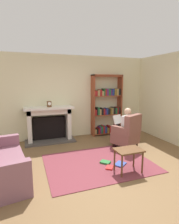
# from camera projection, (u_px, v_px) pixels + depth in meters

# --- Properties ---
(ground) EXTENTS (14.00, 14.00, 0.00)m
(ground) POSITION_uv_depth(u_px,v_px,m) (104.00, 169.00, 3.87)
(ground) COLOR brown
(back_wall) EXTENTS (5.60, 0.10, 2.70)m
(back_wall) POSITION_uv_depth(u_px,v_px,m) (73.00, 97.00, 6.00)
(back_wall) COLOR beige
(back_wall) RESTS_ON ground
(side_wall_right) EXTENTS (0.10, 5.20, 2.70)m
(side_wall_right) POSITION_uv_depth(u_px,v_px,m) (164.00, 98.00, 5.69)
(side_wall_right) COLOR beige
(side_wall_right) RESTS_ON ground
(area_rug) EXTENTS (2.40, 1.80, 0.01)m
(area_rug) POSITION_uv_depth(u_px,v_px,m) (99.00, 163.00, 4.15)
(area_rug) COLOR brown
(area_rug) RESTS_ON ground
(fireplace) EXTENTS (1.51, 0.64, 1.10)m
(fireplace) POSITION_uv_depth(u_px,v_px,m) (49.00, 123.00, 5.62)
(fireplace) COLOR #4C4742
(fireplace) RESTS_ON ground
(mantel_clock) EXTENTS (0.14, 0.14, 0.18)m
(mantel_clock) POSITION_uv_depth(u_px,v_px,m) (49.00, 104.00, 5.42)
(mantel_clock) COLOR brown
(mantel_clock) RESTS_ON fireplace
(bookshelf) EXTENTS (1.07, 0.32, 2.09)m
(bookshelf) POSITION_uv_depth(u_px,v_px,m) (107.00, 107.00, 6.25)
(bookshelf) COLOR brown
(bookshelf) RESTS_ON ground
(armchair_reading) EXTENTS (0.85, 0.84, 0.97)m
(armchair_reading) POSITION_uv_depth(u_px,v_px,m) (127.00, 133.00, 5.06)
(armchair_reading) COLOR #331E14
(armchair_reading) RESTS_ON ground
(seated_reader) EXTENTS (0.52, 0.60, 1.14)m
(seated_reader) POSITION_uv_depth(u_px,v_px,m) (124.00, 126.00, 5.11)
(seated_reader) COLOR white
(seated_reader) RESTS_ON ground
(sofa_floral) EXTENTS (0.96, 1.79, 0.85)m
(sofa_floral) POSITION_uv_depth(u_px,v_px,m) (2.00, 164.00, 3.42)
(sofa_floral) COLOR #855867
(sofa_floral) RESTS_ON ground
(side_table) EXTENTS (0.56, 0.39, 0.50)m
(side_table) POSITION_uv_depth(u_px,v_px,m) (129.00, 153.00, 3.68)
(side_table) COLOR brown
(side_table) RESTS_ON ground
(scattered_books) EXTENTS (0.59, 0.51, 0.04)m
(scattered_books) POSITION_uv_depth(u_px,v_px,m) (112.00, 164.00, 4.04)
(scattered_books) COLOR red
(scattered_books) RESTS_ON area_rug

